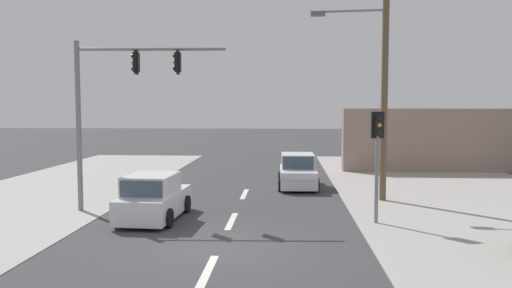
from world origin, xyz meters
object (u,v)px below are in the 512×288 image
object	(u,v)px
hatchback_kerbside_parked	(298,172)
hatchback_crossing_left	(154,198)
utility_pole_midground_right	(382,60)
pedestal_signal_right_kerb	(377,148)
traffic_signal_mast	(115,94)

from	to	relation	value
hatchback_kerbside_parked	hatchback_crossing_left	bearing A→B (deg)	-125.21
hatchback_crossing_left	utility_pole_midground_right	bearing A→B (deg)	25.42
pedestal_signal_right_kerb	hatchback_kerbside_parked	xyz separation A→B (m)	(-2.34, 7.03, -1.71)
hatchback_crossing_left	hatchback_kerbside_parked	bearing A→B (deg)	54.79
hatchback_kerbside_parked	utility_pole_midground_right	bearing A→B (deg)	-44.46
traffic_signal_mast	utility_pole_midground_right	bearing A→B (deg)	14.98
hatchback_crossing_left	traffic_signal_mast	bearing A→B (deg)	143.66
utility_pole_midground_right	traffic_signal_mast	world-z (taller)	utility_pole_midground_right
pedestal_signal_right_kerb	hatchback_crossing_left	world-z (taller)	pedestal_signal_right_kerb
utility_pole_midground_right	pedestal_signal_right_kerb	distance (m)	5.08
pedestal_signal_right_kerb	hatchback_kerbside_parked	size ratio (longest dim) A/B	0.97
pedestal_signal_right_kerb	hatchback_crossing_left	distance (m)	7.42
pedestal_signal_right_kerb	hatchback_crossing_left	size ratio (longest dim) A/B	0.96
traffic_signal_mast	hatchback_kerbside_parked	size ratio (longest dim) A/B	1.64
hatchback_crossing_left	hatchback_kerbside_parked	xyz separation A→B (m)	(4.88, 6.91, 0.00)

